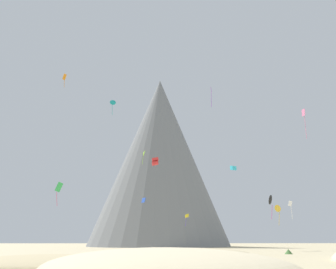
% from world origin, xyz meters
% --- Properties ---
extents(ground_plane, '(400.00, 400.00, 0.00)m').
position_xyz_m(ground_plane, '(0.00, 0.00, 0.00)').
color(ground_plane, '#CCBA8E').
extents(dune_midground, '(17.19, 14.42, 1.62)m').
position_xyz_m(dune_midground, '(-14.14, 1.90, 0.00)').
color(dune_midground, '#C6B284').
rests_on(dune_midground, ground_plane).
extents(dune_back_low, '(27.47, 20.11, 1.86)m').
position_xyz_m(dune_back_low, '(-2.37, 22.57, 0.00)').
color(dune_back_low, '#CCBA8E').
rests_on(dune_back_low, ground_plane).
extents(bush_ridge_crest, '(2.57, 2.57, 0.43)m').
position_xyz_m(bush_ridge_crest, '(-3.68, 17.25, 0.21)').
color(bush_ridge_crest, '#668C4C').
rests_on(bush_ridge_crest, ground_plane).
extents(bush_far_left, '(1.60, 1.60, 0.40)m').
position_xyz_m(bush_far_left, '(4.27, 16.50, 0.20)').
color(bush_far_left, '#568442').
rests_on(bush_far_left, ground_plane).
extents(bush_scatter_east, '(1.56, 1.56, 0.60)m').
position_xyz_m(bush_scatter_east, '(2.84, 22.27, 0.30)').
color(bush_scatter_east, '#386633').
rests_on(bush_scatter_east, ground_plane).
extents(bush_near_right, '(1.49, 1.49, 0.72)m').
position_xyz_m(bush_near_right, '(14.60, 22.78, 0.36)').
color(bush_near_right, '#477238').
rests_on(bush_near_right, ground_plane).
extents(rock_massif, '(65.41, 65.41, 59.26)m').
position_xyz_m(rock_massif, '(-3.53, 88.63, 28.23)').
color(rock_massif, slate).
rests_on(rock_massif, ground_plane).
extents(kite_lime_mid, '(0.71, 1.47, 3.23)m').
position_xyz_m(kite_lime_mid, '(-7.62, 43.76, 20.20)').
color(kite_lime_mid, '#8CD133').
extents(kite_yellow_low, '(0.79, 0.73, 2.56)m').
position_xyz_m(kite_yellow_low, '(1.84, 45.27, 6.91)').
color(kite_yellow_low, yellow).
extents(kite_teal_high, '(1.57, 0.95, 4.01)m').
position_xyz_m(kite_teal_high, '(-15.61, 49.59, 34.49)').
color(kite_teal_high, teal).
extents(kite_green_low, '(1.00, 0.94, 3.57)m').
position_xyz_m(kite_green_low, '(-19.72, 22.72, 9.41)').
color(kite_green_low, green).
extents(kite_orange_high, '(0.93, 0.65, 3.65)m').
position_xyz_m(kite_orange_high, '(-27.96, 49.59, 40.80)').
color(kite_orange_high, orange).
extents(kite_cyan_mid, '(1.28, 1.32, 1.11)m').
position_xyz_m(kite_cyan_mid, '(11.52, 41.50, 16.64)').
color(kite_cyan_mid, '#33BCDB').
extents(kite_black_low, '(1.71, 1.99, 4.94)m').
position_xyz_m(kite_black_low, '(18.95, 41.28, 9.89)').
color(kite_black_low, black).
extents(kite_violet_high, '(0.32, 0.72, 5.13)m').
position_xyz_m(kite_violet_high, '(7.95, 44.33, 35.12)').
color(kite_violet_high, purple).
extents(kite_pink_mid, '(0.34, 0.92, 5.81)m').
position_xyz_m(kite_pink_mid, '(22.47, 29.30, 24.00)').
color(kite_pink_mid, pink).
extents(kite_blue_low, '(0.76, 0.98, 0.79)m').
position_xyz_m(kite_blue_low, '(-7.02, 26.83, 8.19)').
color(kite_blue_low, blue).
extents(kite_gold_low, '(1.37, 1.64, 4.47)m').
position_xyz_m(kite_gold_low, '(21.98, 45.88, 8.58)').
color(kite_gold_low, gold).
extents(kite_white_low, '(1.13, 0.75, 3.75)m').
position_xyz_m(kite_white_low, '(22.99, 41.29, 8.82)').
color(kite_white_low, white).
extents(kite_red_mid, '(1.43, 1.35, 1.62)m').
position_xyz_m(kite_red_mid, '(-5.10, 41.63, 17.94)').
color(kite_red_mid, red).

